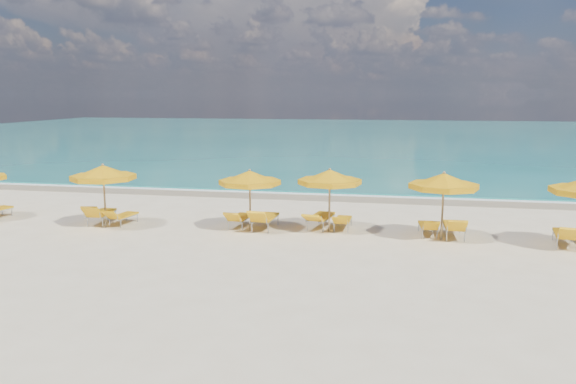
# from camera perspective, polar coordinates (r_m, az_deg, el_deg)

# --- Properties ---
(ground_plane) EXTENTS (120.00, 120.00, 0.00)m
(ground_plane) POSITION_cam_1_polar(r_m,az_deg,el_deg) (19.83, -0.83, -4.15)
(ground_plane) COLOR beige
(ocean) EXTENTS (120.00, 80.00, 0.30)m
(ocean) POSITION_cam_1_polar(r_m,az_deg,el_deg) (67.12, 7.65, 5.69)
(ocean) COLOR #14736F
(ocean) RESTS_ON ground
(wet_sand_band) EXTENTS (120.00, 2.60, 0.01)m
(wet_sand_band) POSITION_cam_1_polar(r_m,az_deg,el_deg) (26.96, 2.40, -0.40)
(wet_sand_band) COLOR tan
(wet_sand_band) RESTS_ON ground
(foam_line) EXTENTS (120.00, 1.20, 0.03)m
(foam_line) POSITION_cam_1_polar(r_m,az_deg,el_deg) (27.74, 2.65, -0.11)
(foam_line) COLOR white
(foam_line) RESTS_ON ground
(whitecap_near) EXTENTS (14.00, 0.36, 0.05)m
(whitecap_near) POSITION_cam_1_polar(r_m,az_deg,el_deg) (37.50, -4.48, 2.48)
(whitecap_near) COLOR white
(whitecap_near) RESTS_ON ground
(whitecap_far) EXTENTS (18.00, 0.30, 0.05)m
(whitecap_far) POSITION_cam_1_polar(r_m,az_deg,el_deg) (43.28, 16.34, 3.11)
(whitecap_far) COLOR white
(whitecap_far) RESTS_ON ground
(umbrella_2) EXTENTS (2.88, 2.88, 2.35)m
(umbrella_2) POSITION_cam_1_polar(r_m,az_deg,el_deg) (21.33, -18.27, 1.83)
(umbrella_2) COLOR #9D804E
(umbrella_2) RESTS_ON ground
(umbrella_3) EXTENTS (2.58, 2.58, 2.23)m
(umbrella_3) POSITION_cam_1_polar(r_m,az_deg,el_deg) (19.79, -3.91, 1.40)
(umbrella_3) COLOR #9D804E
(umbrella_3) RESTS_ON ground
(umbrella_4) EXTENTS (2.64, 2.64, 2.28)m
(umbrella_4) POSITION_cam_1_polar(r_m,az_deg,el_deg) (19.67, 4.26, 1.48)
(umbrella_4) COLOR #9D804E
(umbrella_4) RESTS_ON ground
(umbrella_5) EXTENTS (2.45, 2.45, 2.32)m
(umbrella_5) POSITION_cam_1_polar(r_m,az_deg,el_deg) (19.15, 15.55, 1.02)
(umbrella_5) COLOR #9D804E
(umbrella_5) RESTS_ON ground
(lounger_2_left) EXTENTS (0.85, 1.94, 0.89)m
(lounger_2_left) POSITION_cam_1_polar(r_m,az_deg,el_deg) (22.31, -18.43, -2.46)
(lounger_2_left) COLOR #A5A8AD
(lounger_2_left) RESTS_ON ground
(lounger_2_right) EXTENTS (0.75, 1.66, 0.72)m
(lounger_2_right) POSITION_cam_1_polar(r_m,az_deg,el_deg) (21.91, -16.41, -2.67)
(lounger_2_right) COLOR #A5A8AD
(lounger_2_right) RESTS_ON ground
(lounger_3_left) EXTENTS (0.69, 1.77, 0.76)m
(lounger_3_left) POSITION_cam_1_polar(r_m,az_deg,el_deg) (20.69, -4.87, -2.98)
(lounger_3_left) COLOR #A5A8AD
(lounger_3_left) RESTS_ON ground
(lounger_3_right) EXTENTS (0.78, 2.02, 0.90)m
(lounger_3_right) POSITION_cam_1_polar(r_m,az_deg,el_deg) (20.34, -2.36, -3.08)
(lounger_3_right) COLOR #A5A8AD
(lounger_3_right) RESTS_ON ground
(lounger_4_left) EXTENTS (1.00, 2.13, 0.76)m
(lounger_4_left) POSITION_cam_1_polar(r_m,az_deg,el_deg) (20.52, 3.33, -3.00)
(lounger_4_left) COLOR #A5A8AD
(lounger_4_left) RESTS_ON ground
(lounger_4_right) EXTENTS (0.60, 1.67, 0.67)m
(lounger_4_right) POSITION_cam_1_polar(r_m,az_deg,el_deg) (20.39, 5.58, -3.23)
(lounger_4_right) COLOR #A5A8AD
(lounger_4_right) RESTS_ON ground
(lounger_5_left) EXTENTS (0.67, 1.66, 0.73)m
(lounger_5_left) POSITION_cam_1_polar(r_m,az_deg,el_deg) (20.01, 14.02, -3.73)
(lounger_5_left) COLOR #A5A8AD
(lounger_5_left) RESTS_ON ground
(lounger_5_right) EXTENTS (0.68, 1.92, 0.87)m
(lounger_5_right) POSITION_cam_1_polar(r_m,az_deg,el_deg) (19.93, 16.49, -3.79)
(lounger_5_right) COLOR #A5A8AD
(lounger_5_right) RESTS_ON ground
(lounger_6_left) EXTENTS (0.89, 1.92, 0.86)m
(lounger_6_left) POSITION_cam_1_polar(r_m,az_deg,el_deg) (20.11, 26.30, -4.31)
(lounger_6_left) COLOR #A5A8AD
(lounger_6_left) RESTS_ON ground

